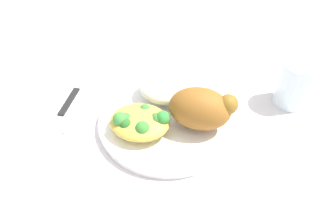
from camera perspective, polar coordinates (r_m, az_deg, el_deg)
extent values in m
plane|color=silver|center=(0.57, 0.00, -2.04)|extent=(2.00, 2.00, 0.00)
cylinder|color=white|center=(0.57, 0.00, -1.56)|extent=(0.25, 0.25, 0.01)
torus|color=white|center=(0.56, 0.00, -1.08)|extent=(0.25, 0.25, 0.01)
ellipsoid|color=brown|center=(0.52, 5.83, 0.61)|extent=(0.11, 0.07, 0.07)
sphere|color=brown|center=(0.52, 11.01, 1.74)|extent=(0.03, 0.03, 0.03)
ellipsoid|color=white|center=(0.59, -0.13, 4.60)|extent=(0.11, 0.09, 0.04)
ellipsoid|color=gold|center=(0.53, -5.21, -1.81)|extent=(0.10, 0.09, 0.03)
sphere|color=#3F8939|center=(0.52, -8.78, -1.36)|extent=(0.02, 0.02, 0.02)
sphere|color=#46843C|center=(0.52, -1.77, -1.36)|extent=(0.02, 0.02, 0.02)
sphere|color=#2B6624|center=(0.52, -7.76, -2.26)|extent=(0.02, 0.02, 0.02)
sphere|color=green|center=(0.53, -7.76, -1.24)|extent=(0.02, 0.02, 0.02)
sphere|color=#338A37|center=(0.52, -1.02, -1.03)|extent=(0.02, 0.02, 0.02)
sphere|color=#3A7F37|center=(0.54, -4.27, 0.40)|extent=(0.02, 0.02, 0.02)
sphere|color=#3C8933|center=(0.51, -4.70, -3.00)|extent=(0.02, 0.02, 0.02)
sphere|color=#3D812E|center=(0.53, -2.42, -1.18)|extent=(0.02, 0.02, 0.02)
cube|color=#B2B2B7|center=(0.62, -16.74, 0.06)|extent=(0.02, 0.11, 0.01)
cube|color=#B2B2B7|center=(0.66, -14.44, 4.09)|extent=(0.02, 0.04, 0.00)
cube|color=black|center=(0.64, -17.71, 2.02)|extent=(0.02, 0.08, 0.01)
cube|color=#B2B2B7|center=(0.71, -14.67, 6.87)|extent=(0.03, 0.11, 0.00)
cylinder|color=silver|center=(0.63, 22.26, 4.82)|extent=(0.07, 0.07, 0.09)
cube|color=white|center=(0.50, 17.24, -14.33)|extent=(0.09, 0.12, 0.00)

